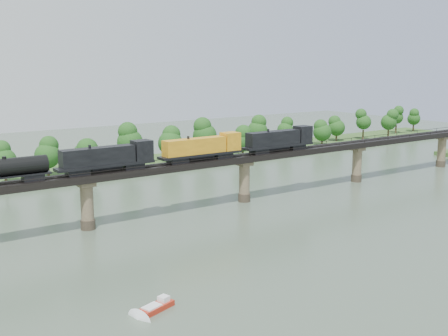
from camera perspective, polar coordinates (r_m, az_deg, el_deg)
ground at (r=116.03m, az=11.08°, el=-6.34°), size 400.00×400.00×0.00m
far_bank at (r=183.33m, az=-8.35°, el=0.34°), size 300.00×24.00×1.60m
bridge at (r=136.39m, az=2.08°, el=-1.19°), size 236.00×30.00×11.50m
bridge_superstructure at (r=135.21m, az=2.10°, el=1.44°), size 220.00×4.90×0.75m
far_treeline at (r=174.53m, az=-10.16°, el=2.43°), size 289.06×17.54×13.60m
freight_train at (r=123.91m, az=-5.30°, el=1.70°), size 84.72×3.30×5.83m
motorboat at (r=80.36m, az=-6.86°, el=-13.78°), size 5.82×3.59×1.53m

